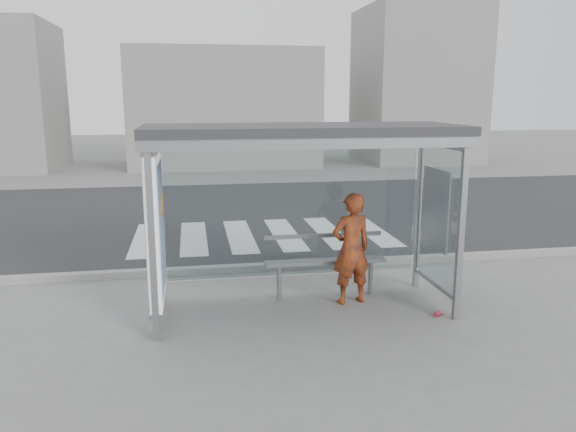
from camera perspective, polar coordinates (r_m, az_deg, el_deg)
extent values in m
plane|color=slate|center=(8.15, 1.47, -9.49)|extent=(80.00, 80.00, 0.00)
cube|color=#232326|center=(14.82, -3.84, 0.37)|extent=(30.00, 10.00, 0.01)
cube|color=gray|center=(9.94, -0.74, -5.11)|extent=(30.00, 0.18, 0.12)
cube|color=silver|center=(12.34, -14.21, -2.36)|extent=(0.55, 3.00, 0.00)
cube|color=silver|center=(12.30, -9.56, -2.20)|extent=(0.55, 3.00, 0.00)
cube|color=silver|center=(12.34, -4.92, -2.03)|extent=(0.55, 3.00, 0.00)
cube|color=silver|center=(12.46, -0.33, -1.85)|extent=(0.55, 3.00, 0.00)
cube|color=silver|center=(12.66, 4.14, -1.66)|extent=(0.55, 3.00, 0.00)
cube|color=silver|center=(12.94, 8.44, -1.46)|extent=(0.55, 3.00, 0.00)
cube|color=gray|center=(6.97, -13.65, -2.76)|extent=(0.08, 0.08, 2.50)
cube|color=gray|center=(7.79, 17.16, -1.42)|extent=(0.08, 0.08, 2.50)
cube|color=gray|center=(8.33, -13.07, -0.34)|extent=(0.08, 0.08, 2.50)
cube|color=gray|center=(9.03, 13.18, 0.60)|extent=(0.08, 0.08, 2.50)
cube|color=#2D2D30|center=(7.60, 1.58, 8.79)|extent=(4.25, 1.65, 0.12)
cube|color=gray|center=(6.86, 2.84, 7.51)|extent=(4.25, 0.06, 0.18)
cube|color=white|center=(8.44, 0.59, 0.48)|extent=(3.80, 0.02, 2.00)
cube|color=white|center=(7.64, -13.35, -1.07)|extent=(0.15, 1.25, 2.00)
cube|color=#366FC3|center=(7.63, -12.71, -1.05)|extent=(0.01, 1.10, 1.70)
cylinder|color=orange|center=(7.83, -12.64, 1.14)|extent=(0.02, 0.32, 0.32)
cube|color=white|center=(8.39, 15.04, 0.00)|extent=(0.03, 1.25, 2.00)
cube|color=beige|center=(8.40, 14.75, 0.72)|extent=(0.03, 0.86, 1.16)
cube|color=gray|center=(25.48, -6.60, 10.83)|extent=(8.00, 5.00, 5.00)
cube|color=gray|center=(27.52, 12.89, 12.78)|extent=(5.00, 5.00, 7.00)
imported|color=orange|center=(8.22, 6.43, -3.32)|extent=(0.66, 0.50, 1.65)
cube|color=slate|center=(8.50, 3.85, -4.62)|extent=(1.83, 0.22, 0.05)
cylinder|color=slate|center=(8.45, -0.91, -6.77)|extent=(0.07, 0.07, 0.53)
cylinder|color=slate|center=(8.77, 8.37, -6.18)|extent=(0.07, 0.07, 0.53)
cube|color=slate|center=(8.58, 3.58, -1.99)|extent=(1.83, 0.04, 0.06)
cylinder|color=#D63F56|center=(8.18, 14.97, -9.58)|extent=(0.15, 0.13, 0.07)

